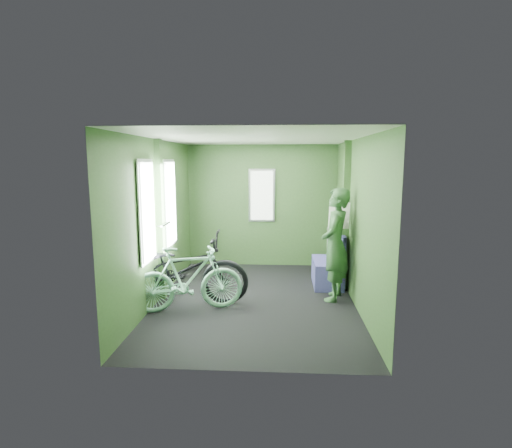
{
  "coord_description": "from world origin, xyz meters",
  "views": [
    {
      "loc": [
        0.33,
        -5.54,
        1.99
      ],
      "look_at": [
        0.0,
        0.1,
        1.1
      ],
      "focal_mm": 28.0,
      "sensor_mm": 36.0,
      "label": 1
    }
  ],
  "objects_px": {
    "waste_box": "(336,257)",
    "bicycle_black": "(181,303)",
    "bicycle_mint": "(189,311)",
    "passenger": "(335,244)",
    "bench_seat": "(329,269)"
  },
  "relations": [
    {
      "from": "waste_box",
      "to": "bicycle_black",
      "type": "bearing_deg",
      "value": -156.44
    },
    {
      "from": "bicycle_black",
      "to": "bicycle_mint",
      "type": "relative_size",
      "value": 1.29
    },
    {
      "from": "passenger",
      "to": "bicycle_mint",
      "type": "bearing_deg",
      "value": -57.31
    },
    {
      "from": "bicycle_black",
      "to": "bench_seat",
      "type": "xyz_separation_m",
      "value": [
        2.19,
        0.99,
        0.26
      ]
    },
    {
      "from": "bicycle_black",
      "to": "passenger",
      "type": "distance_m",
      "value": 2.35
    },
    {
      "from": "passenger",
      "to": "bench_seat",
      "type": "relative_size",
      "value": 1.87
    },
    {
      "from": "bench_seat",
      "to": "bicycle_black",
      "type": "bearing_deg",
      "value": -154.94
    },
    {
      "from": "waste_box",
      "to": "passenger",
      "type": "bearing_deg",
      "value": -100.01
    },
    {
      "from": "passenger",
      "to": "bench_seat",
      "type": "xyz_separation_m",
      "value": [
        0.01,
        0.68,
        -0.56
      ]
    },
    {
      "from": "bicycle_mint",
      "to": "passenger",
      "type": "distance_m",
      "value": 2.25
    },
    {
      "from": "bicycle_mint",
      "to": "waste_box",
      "type": "distance_m",
      "value": 2.53
    },
    {
      "from": "waste_box",
      "to": "bicycle_mint",
      "type": "bearing_deg",
      "value": -148.93
    },
    {
      "from": "waste_box",
      "to": "bench_seat",
      "type": "height_order",
      "value": "waste_box"
    },
    {
      "from": "bicycle_mint",
      "to": "bench_seat",
      "type": "height_order",
      "value": "bench_seat"
    },
    {
      "from": "passenger",
      "to": "waste_box",
      "type": "relative_size",
      "value": 1.77
    }
  ]
}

